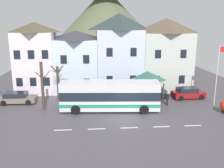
% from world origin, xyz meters
% --- Properties ---
extents(ground_plane, '(40.00, 60.00, 0.07)m').
position_xyz_m(ground_plane, '(0.00, -0.00, -0.03)').
color(ground_plane, '#4F4A51').
extents(townhouse_00, '(5.19, 5.82, 9.51)m').
position_xyz_m(townhouse_00, '(-10.93, 11.88, 4.75)').
color(townhouse_00, white).
rests_on(townhouse_00, ground_plane).
extents(townhouse_01, '(5.75, 6.47, 8.37)m').
position_xyz_m(townhouse_01, '(-5.45, 12.20, 4.18)').
color(townhouse_01, silver).
rests_on(townhouse_01, ground_plane).
extents(townhouse_02, '(6.27, 5.56, 10.69)m').
position_xyz_m(townhouse_02, '(0.58, 11.75, 5.34)').
color(townhouse_02, silver).
rests_on(townhouse_02, ground_plane).
extents(townhouse_03, '(6.88, 5.12, 10.05)m').
position_xyz_m(townhouse_03, '(7.14, 11.53, 5.02)').
color(townhouse_03, silver).
rests_on(townhouse_03, ground_plane).
extents(hilltop_castle, '(32.58, 32.58, 25.37)m').
position_xyz_m(hilltop_castle, '(-0.10, 30.70, 8.67)').
color(hilltop_castle, '#5C6447').
rests_on(hilltop_castle, ground_plane).
extents(transit_bus, '(10.77, 3.25, 3.24)m').
position_xyz_m(transit_bus, '(-1.41, 2.75, 1.63)').
color(transit_bus, silver).
rests_on(transit_bus, ground_plane).
extents(bus_shelter, '(3.60, 3.60, 3.58)m').
position_xyz_m(bus_shelter, '(3.50, 6.60, 2.97)').
color(bus_shelter, '#473D33').
rests_on(bus_shelter, ground_plane).
extents(parked_car_00, '(4.19, 2.13, 1.39)m').
position_xyz_m(parked_car_00, '(8.86, 6.49, 0.68)').
color(parked_car_00, maroon).
rests_on(parked_car_00, ground_plane).
extents(parked_car_01, '(4.28, 1.99, 1.32)m').
position_xyz_m(parked_car_01, '(-12.28, 6.26, 0.65)').
color(parked_car_01, '#77675D').
rests_on(parked_car_01, ground_plane).
extents(parked_car_02, '(4.36, 2.28, 1.37)m').
position_xyz_m(parked_car_02, '(4.33, 7.35, 0.67)').
color(parked_car_02, black).
rests_on(parked_car_02, ground_plane).
extents(pedestrian_00, '(0.35, 0.33, 1.58)m').
position_xyz_m(pedestrian_00, '(2.16, 4.53, 0.85)').
color(pedestrian_00, '#2D2D38').
rests_on(pedestrian_00, ground_plane).
extents(pedestrian_01, '(0.34, 0.34, 1.55)m').
position_xyz_m(pedestrian_01, '(5.42, 4.00, 0.89)').
color(pedestrian_01, black).
rests_on(pedestrian_01, ground_plane).
extents(public_bench, '(1.57, 0.48, 0.87)m').
position_xyz_m(public_bench, '(3.87, 9.02, 0.47)').
color(public_bench, '#33473D').
rests_on(public_bench, ground_plane).
extents(flagpole, '(0.95, 0.10, 6.84)m').
position_xyz_m(flagpole, '(10.95, 3.57, 3.98)').
color(flagpole, silver).
rests_on(flagpole, ground_plane).
extents(bare_tree_00, '(1.49, 1.82, 4.53)m').
position_xyz_m(bare_tree_00, '(-7.42, 6.57, 2.34)').
color(bare_tree_00, '#47382D').
rests_on(bare_tree_00, ground_plane).
extents(bare_tree_02, '(1.31, 1.50, 5.35)m').
position_xyz_m(bare_tree_02, '(-8.67, 3.54, 2.74)').
color(bare_tree_02, '#47382D').
rests_on(bare_tree_02, ground_plane).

